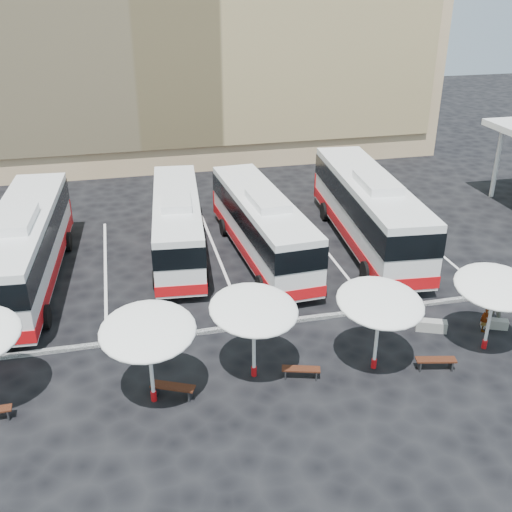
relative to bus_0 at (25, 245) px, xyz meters
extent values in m
plane|color=black|center=(9.57, -6.89, -2.10)|extent=(120.00, 120.00, 0.00)
cube|color=tan|center=(9.57, 16.01, 9.90)|extent=(40.00, 0.30, 20.00)
cylinder|color=white|center=(29.57, 6.11, 0.30)|extent=(0.30, 0.30, 4.80)
cube|color=black|center=(9.57, -6.39, -2.02)|extent=(34.00, 0.25, 0.15)
cube|color=white|center=(3.57, 1.11, -2.09)|extent=(0.15, 12.00, 0.01)
cube|color=white|center=(9.57, 1.11, -2.09)|extent=(0.15, 12.00, 0.01)
cube|color=white|center=(15.57, 1.11, -2.09)|extent=(0.15, 12.00, 0.01)
cube|color=white|center=(21.57, 1.11, -2.09)|extent=(0.15, 12.00, 0.01)
cube|color=white|center=(0.00, -0.01, -0.02)|extent=(3.54, 12.96, 3.20)
cube|color=black|center=(0.00, -0.01, 0.62)|extent=(3.61, 13.03, 1.17)
cube|color=red|center=(0.00, -0.01, -1.19)|extent=(3.61, 13.03, 0.59)
cube|color=red|center=(0.44, 6.38, -0.82)|extent=(2.74, 0.40, 1.49)
cube|color=white|center=(-0.07, -1.08, 1.80)|extent=(1.92, 3.31, 0.43)
cylinder|color=black|center=(-1.08, 3.80, -1.57)|extent=(0.45, 1.09, 1.07)
cylinder|color=black|center=(1.59, 3.62, -1.57)|extent=(0.45, 1.09, 1.07)
cylinder|color=black|center=(1.04, -4.37, -1.57)|extent=(0.45, 1.09, 1.07)
cube|color=white|center=(7.56, 1.81, -0.25)|extent=(3.38, 11.55, 2.85)
cube|color=black|center=(7.56, 1.81, 0.32)|extent=(3.45, 11.61, 1.04)
cube|color=red|center=(7.56, 1.81, -1.29)|extent=(3.45, 11.61, 0.52)
cube|color=red|center=(8.07, 7.47, -0.96)|extent=(2.44, 0.41, 1.33)
cube|color=white|center=(7.47, 0.86, 1.36)|extent=(1.77, 2.97, 0.38)
cylinder|color=black|center=(6.67, 5.22, -1.63)|extent=(0.42, 0.97, 0.95)
cylinder|color=black|center=(9.03, 5.01, -1.63)|extent=(0.42, 0.97, 0.95)
cylinder|color=black|center=(6.03, -1.87, -1.63)|extent=(0.42, 0.97, 0.95)
cylinder|color=black|center=(8.40, -2.08, -1.63)|extent=(0.42, 0.97, 0.95)
cube|color=white|center=(11.89, 0.40, -0.17)|extent=(3.22, 12.01, 2.97)
cube|color=black|center=(11.89, 0.40, 0.42)|extent=(3.28, 12.07, 1.09)
cube|color=red|center=(11.89, 0.40, -1.26)|extent=(3.28, 12.07, 0.54)
cube|color=red|center=(11.51, 6.33, -0.91)|extent=(2.54, 0.36, 1.39)
cube|color=white|center=(11.95, -0.59, 1.51)|extent=(1.77, 3.06, 0.40)
cylinder|color=black|center=(10.44, 3.78, -1.60)|extent=(0.41, 1.01, 0.99)
cylinder|color=black|center=(12.90, 3.94, -1.60)|extent=(0.41, 1.01, 0.99)
cylinder|color=black|center=(10.91, -3.63, -1.60)|extent=(0.41, 1.01, 0.99)
cylinder|color=black|center=(13.37, -3.47, -1.60)|extent=(0.41, 1.01, 0.99)
cube|color=white|center=(18.05, 0.69, 0.06)|extent=(3.88, 13.50, 3.33)
cube|color=black|center=(18.05, 0.69, 0.73)|extent=(3.96, 13.57, 1.22)
cube|color=red|center=(18.05, 0.69, -1.16)|extent=(3.96, 13.57, 0.61)
cube|color=red|center=(18.61, 7.33, -0.77)|extent=(2.85, 0.46, 1.55)
cube|color=white|center=(17.96, -0.41, 1.95)|extent=(2.05, 3.47, 0.44)
cylinder|color=black|center=(16.99, 4.68, -1.54)|extent=(0.48, 1.14, 1.11)
cylinder|color=black|center=(19.76, 4.45, -1.54)|extent=(0.48, 1.14, 1.11)
cylinder|color=black|center=(16.29, -3.61, -1.54)|extent=(0.48, 1.14, 1.11)
cylinder|color=black|center=(19.06, -3.85, -1.54)|extent=(0.48, 1.14, 1.11)
cylinder|color=white|center=(5.24, -10.39, -0.62)|extent=(0.15, 0.15, 2.96)
cylinder|color=red|center=(5.24, -10.39, -1.90)|extent=(0.24, 0.24, 0.39)
ellipsoid|color=white|center=(5.24, -10.39, 0.91)|extent=(3.73, 3.77, 1.01)
cylinder|color=white|center=(9.12, -9.78, -0.64)|extent=(0.17, 0.17, 2.92)
cylinder|color=red|center=(9.12, -9.78, -1.91)|extent=(0.27, 0.27, 0.39)
ellipsoid|color=white|center=(9.12, -9.78, 0.87)|extent=(4.19, 4.22, 1.00)
cylinder|color=white|center=(13.82, -10.36, -0.64)|extent=(0.16, 0.16, 2.92)
cylinder|color=red|center=(13.82, -10.36, -1.90)|extent=(0.25, 0.25, 0.39)
ellipsoid|color=white|center=(13.82, -10.36, 0.87)|extent=(3.81, 3.85, 1.00)
cylinder|color=white|center=(18.82, -10.14, -0.67)|extent=(0.16, 0.16, 2.86)
cylinder|color=red|center=(18.82, -10.14, -1.91)|extent=(0.26, 0.26, 0.38)
ellipsoid|color=white|center=(18.82, -10.14, 0.81)|extent=(4.01, 4.04, 0.98)
cube|color=black|center=(0.22, -10.17, -1.90)|extent=(0.07, 0.37, 0.39)
cube|color=black|center=(5.95, -10.35, -1.63)|extent=(1.66, 1.08, 0.07)
cube|color=black|center=(5.36, -10.08, -1.88)|extent=(0.23, 0.40, 0.43)
cube|color=black|center=(6.54, -10.62, -1.88)|extent=(0.23, 0.40, 0.43)
cube|color=black|center=(10.83, -10.34, -1.68)|extent=(1.52, 0.79, 0.06)
cube|color=black|center=(10.27, -10.18, -1.90)|extent=(0.16, 0.37, 0.39)
cube|color=black|center=(11.39, -10.51, -1.90)|extent=(0.16, 0.37, 0.39)
cube|color=black|center=(16.11, -11.01, -1.65)|extent=(1.61, 0.74, 0.06)
cube|color=black|center=(15.51, -10.88, -1.89)|extent=(0.15, 0.40, 0.42)
cube|color=black|center=(16.72, -11.14, -1.89)|extent=(0.15, 0.40, 0.42)
cube|color=gray|center=(17.31, -8.43, -1.85)|extent=(1.38, 0.91, 0.49)
cube|color=gray|center=(20.11, -8.85, -1.89)|extent=(1.16, 0.78, 0.41)
imported|color=black|center=(19.58, -8.93, -1.27)|extent=(0.70, 0.72, 1.66)
imported|color=black|center=(20.36, -8.43, -1.14)|extent=(1.17, 1.18, 1.92)
camera|label=1|loc=(4.91, -28.12, 12.11)|focal=42.00mm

